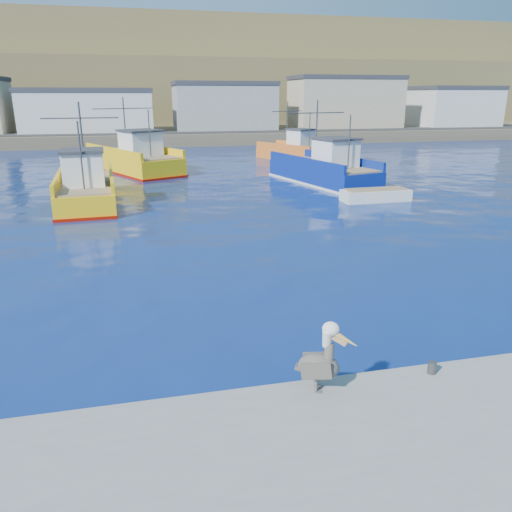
{
  "coord_description": "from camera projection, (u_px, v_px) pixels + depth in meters",
  "views": [
    {
      "loc": [
        -3.36,
        -12.5,
        6.73
      ],
      "look_at": [
        0.34,
        3.38,
        1.46
      ],
      "focal_mm": 35.0,
      "sensor_mm": 36.0,
      "label": 1
    }
  ],
  "objects": [
    {
      "name": "ground",
      "position": [
        271.0,
        340.0,
        14.38
      ],
      "size": [
        260.0,
        260.0,
        0.0
      ],
      "primitive_type": "plane",
      "color": "#072055",
      "rests_on": "ground"
    },
    {
      "name": "trawler_yellow_b",
      "position": [
        134.0,
        160.0,
        45.72
      ],
      "size": [
        9.14,
        12.94,
        6.64
      ],
      "color": "yellow",
      "rests_on": "ground"
    },
    {
      "name": "pelican",
      "position": [
        321.0,
        361.0,
        10.86
      ],
      "size": [
        1.31,
        0.88,
        1.67
      ],
      "color": "#595451",
      "rests_on": "dock"
    },
    {
      "name": "far_shore",
      "position": [
        149.0,
        85.0,
        112.83
      ],
      "size": [
        200.0,
        81.0,
        24.0
      ],
      "color": "brown",
      "rests_on": "ground"
    },
    {
      "name": "trawler_yellow_a",
      "position": [
        86.0,
        188.0,
        32.18
      ],
      "size": [
        4.77,
        10.62,
        6.4
      ],
      "color": "yellow",
      "rests_on": "ground"
    },
    {
      "name": "trawler_blue",
      "position": [
        325.0,
        170.0,
        39.71
      ],
      "size": [
        6.41,
        11.53,
        6.47
      ],
      "color": "navy",
      "rests_on": "ground"
    },
    {
      "name": "dock_bollards",
      "position": [
        336.0,
        380.0,
        11.16
      ],
      "size": [
        36.2,
        0.2,
        0.3
      ],
      "color": "#4C4C4C",
      "rests_on": "dock"
    },
    {
      "name": "boat_orange",
      "position": [
        294.0,
        150.0,
        53.96
      ],
      "size": [
        6.65,
        8.91,
        6.09
      ],
      "color": "orange",
      "rests_on": "ground"
    },
    {
      "name": "skiff_mid",
      "position": [
        376.0,
        196.0,
        33.22
      ],
      "size": [
        4.59,
        1.71,
        0.99
      ],
      "color": "silver",
      "rests_on": "ground"
    }
  ]
}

